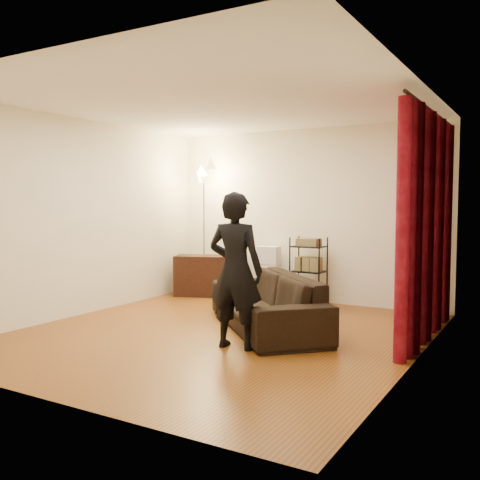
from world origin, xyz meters
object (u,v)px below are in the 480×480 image
Objects in this scene: sofa at (266,302)px; wire_shelf at (308,271)px; media_cabinet at (210,276)px; storage_boxes at (268,273)px; person at (235,271)px; floor_lamp at (204,230)px.

wire_shelf is (-0.14, 1.66, 0.18)m from sofa.
storage_boxes is (0.99, 0.19, 0.09)m from media_cabinet.
storage_boxes is at bearing -177.84° from wire_shelf.
person is 1.61× the size of wire_shelf.
storage_boxes is at bearing 13.57° from floor_lamp.
person reaches higher than media_cabinet.
wire_shelf reaches higher than storage_boxes.
sofa is 1.67m from wire_shelf.
floor_lamp reaches higher than wire_shelf.
person is at bearing -70.98° from wire_shelf.
storage_boxes is 0.83× the size of wire_shelf.
sofa is at bearing -88.28° from person.
person is 0.75× the size of floor_lamp.
person is 2.95m from storage_boxes.
sofa is 1.99× the size of media_cabinet.
wire_shelf is (1.75, 0.04, 0.18)m from media_cabinet.
floor_lamp is (-0.07, -0.07, 0.77)m from media_cabinet.
sofa is 2.67× the size of storage_boxes.
person is 3.29m from media_cabinet.
person is 1.45× the size of media_cabinet.
person reaches higher than wire_shelf.
storage_boxes is at bearing -75.00° from person.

